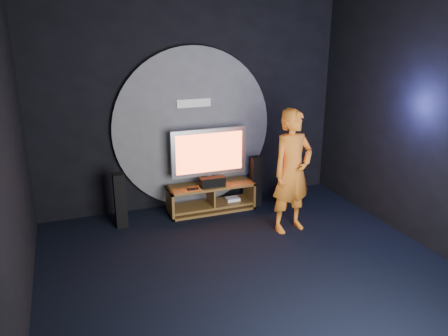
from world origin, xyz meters
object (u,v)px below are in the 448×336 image
at_px(tower_speaker_left, 120,200).
at_px(subwoofer, 286,195).
at_px(tv, 209,154).
at_px(tower_speaker_right, 255,181).
at_px(player, 292,171).
at_px(media_console, 211,199).

xyz_separation_m(tower_speaker_left, subwoofer, (2.74, -0.07, -0.27)).
height_order(tv, tower_speaker_right, tv).
bearing_deg(tower_speaker_right, subwoofer, -15.03).
relative_size(tv, player, 0.68).
distance_m(tower_speaker_left, subwoofer, 2.75).
relative_size(tv, tower_speaker_right, 1.48).
bearing_deg(tv, media_console, -83.99).
bearing_deg(tv, player, -52.41).
distance_m(media_console, tower_speaker_left, 1.47).
relative_size(subwoofer, player, 0.17).
height_order(media_console, player, player).
height_order(tower_speaker_right, player, player).
bearing_deg(tv, tower_speaker_right, -6.36).
height_order(media_console, tv, tv).
bearing_deg(tower_speaker_left, subwoofer, -1.36).
bearing_deg(tower_speaker_right, media_console, 178.53).
xyz_separation_m(tower_speaker_right, player, (0.09, -1.04, 0.48)).
relative_size(tv, subwoofer, 4.11).
height_order(tower_speaker_right, subwoofer, tower_speaker_right).
bearing_deg(tower_speaker_right, player, -85.05).
height_order(tower_speaker_left, player, player).
xyz_separation_m(media_console, tower_speaker_right, (0.77, -0.02, 0.22)).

